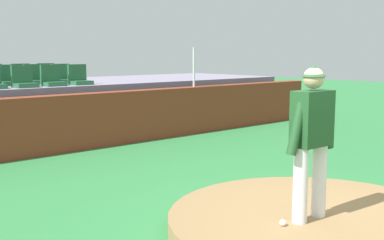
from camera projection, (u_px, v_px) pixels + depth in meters
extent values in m
plane|color=#307C40|center=(318.00, 234.00, 5.65)|extent=(60.00, 60.00, 0.00)
cylinder|color=olive|center=(319.00, 225.00, 5.64)|extent=(3.57, 3.57, 0.23)
cylinder|color=silver|center=(300.00, 185.00, 5.33)|extent=(0.16, 0.16, 0.86)
cylinder|color=silver|center=(319.00, 180.00, 5.55)|extent=(0.16, 0.16, 0.86)
cube|color=#1E4723|center=(312.00, 118.00, 5.33)|extent=(0.50, 0.27, 0.62)
cylinder|color=#1E4723|center=(298.00, 124.00, 5.18)|extent=(0.30, 0.12, 0.70)
cylinder|color=#1E4723|center=(326.00, 120.00, 5.50)|extent=(0.29, 0.12, 0.70)
sphere|color=tan|center=(314.00, 78.00, 5.27)|extent=(0.24, 0.24, 0.24)
cone|color=#1E4723|center=(314.00, 71.00, 5.26)|extent=(0.28, 0.28, 0.13)
sphere|color=white|center=(283.00, 223.00, 5.27)|extent=(0.07, 0.07, 0.07)
cube|color=maroon|center=(64.00, 123.00, 10.34)|extent=(16.65, 0.40, 1.24)
cylinder|color=silver|center=(194.00, 67.00, 12.68)|extent=(0.06, 0.06, 1.04)
cube|color=gray|center=(16.00, 110.00, 12.29)|extent=(16.08, 3.89, 1.36)
cube|color=#245D38|center=(25.00, 85.00, 10.83)|extent=(0.48, 0.44, 0.10)
cube|color=#245D38|center=(22.00, 74.00, 10.93)|extent=(0.48, 0.08, 0.40)
cube|color=#245D38|center=(54.00, 84.00, 11.33)|extent=(0.48, 0.44, 0.10)
cube|color=#245D38|center=(50.00, 73.00, 11.43)|extent=(0.48, 0.08, 0.40)
cube|color=#245D38|center=(81.00, 83.00, 11.81)|extent=(0.48, 0.44, 0.10)
cube|color=#245D38|center=(77.00, 72.00, 11.91)|extent=(0.48, 0.08, 0.40)
cube|color=#245D38|center=(10.00, 83.00, 11.51)|extent=(0.48, 0.44, 0.10)
cube|color=#245D38|center=(7.00, 73.00, 11.61)|extent=(0.48, 0.08, 0.40)
cube|color=#245D38|center=(36.00, 82.00, 11.98)|extent=(0.48, 0.44, 0.10)
cube|color=#245D38|center=(33.00, 72.00, 12.08)|extent=(0.48, 0.08, 0.40)
cube|color=#245D38|center=(64.00, 81.00, 12.45)|extent=(0.48, 0.44, 0.10)
cube|color=#245D38|center=(60.00, 71.00, 12.55)|extent=(0.48, 0.08, 0.40)
cube|color=#245D38|center=(24.00, 81.00, 12.62)|extent=(0.48, 0.44, 0.10)
cube|color=#245D38|center=(20.00, 71.00, 12.72)|extent=(0.48, 0.08, 0.40)
cube|color=#245D38|center=(49.00, 80.00, 13.14)|extent=(0.48, 0.44, 0.10)
cube|color=#245D38|center=(45.00, 70.00, 13.24)|extent=(0.48, 0.08, 0.40)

